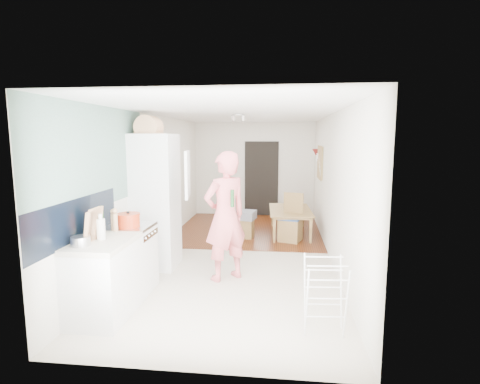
% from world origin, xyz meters
% --- Properties ---
extents(room_shell, '(3.20, 7.00, 2.50)m').
position_xyz_m(room_shell, '(0.00, 0.00, 1.25)').
color(room_shell, silver).
rests_on(room_shell, ground).
extents(floor, '(3.20, 7.00, 0.01)m').
position_xyz_m(floor, '(0.00, 0.00, 0.00)').
color(floor, '#BEAE9F').
rests_on(floor, ground).
extents(wood_floor_overlay, '(3.20, 3.30, 0.01)m').
position_xyz_m(wood_floor_overlay, '(0.00, 1.85, 0.01)').
color(wood_floor_overlay, '#63290C').
rests_on(wood_floor_overlay, room_shell).
extents(sage_wall_panel, '(0.02, 3.00, 1.30)m').
position_xyz_m(sage_wall_panel, '(-1.59, -2.00, 1.85)').
color(sage_wall_panel, gray).
rests_on(sage_wall_panel, room_shell).
extents(tile_splashback, '(0.02, 1.90, 0.50)m').
position_xyz_m(tile_splashback, '(-1.59, -2.55, 1.15)').
color(tile_splashback, black).
rests_on(tile_splashback, room_shell).
extents(doorway_recess, '(0.90, 0.04, 2.00)m').
position_xyz_m(doorway_recess, '(0.20, 3.48, 1.00)').
color(doorway_recess, black).
rests_on(doorway_recess, room_shell).
extents(base_cabinet, '(0.60, 0.90, 0.86)m').
position_xyz_m(base_cabinet, '(-1.30, -2.55, 0.43)').
color(base_cabinet, white).
rests_on(base_cabinet, room_shell).
extents(worktop, '(0.62, 0.92, 0.06)m').
position_xyz_m(worktop, '(-1.30, -2.55, 0.89)').
color(worktop, beige).
rests_on(worktop, room_shell).
extents(range_cooker, '(0.60, 0.60, 0.88)m').
position_xyz_m(range_cooker, '(-1.30, -1.80, 0.44)').
color(range_cooker, white).
rests_on(range_cooker, room_shell).
extents(cooker_top, '(0.60, 0.60, 0.04)m').
position_xyz_m(cooker_top, '(-1.30, -1.80, 0.90)').
color(cooker_top, silver).
rests_on(cooker_top, room_shell).
extents(fridge_housing, '(0.66, 0.66, 2.15)m').
position_xyz_m(fridge_housing, '(-1.27, -0.78, 1.07)').
color(fridge_housing, white).
rests_on(fridge_housing, room_shell).
extents(fridge_door, '(0.14, 0.56, 0.70)m').
position_xyz_m(fridge_door, '(-0.66, -1.08, 1.55)').
color(fridge_door, white).
rests_on(fridge_door, room_shell).
extents(fridge_interior, '(0.02, 0.52, 0.66)m').
position_xyz_m(fridge_interior, '(-0.96, -0.78, 1.55)').
color(fridge_interior, white).
rests_on(fridge_interior, room_shell).
extents(pinboard, '(0.03, 0.90, 0.70)m').
position_xyz_m(pinboard, '(1.58, 1.90, 1.55)').
color(pinboard, tan).
rests_on(pinboard, room_shell).
extents(pinboard_frame, '(0.00, 0.94, 0.74)m').
position_xyz_m(pinboard_frame, '(1.57, 1.90, 1.55)').
color(pinboard_frame, '#9C7845').
rests_on(pinboard_frame, room_shell).
extents(wall_sconce, '(0.18, 0.18, 0.16)m').
position_xyz_m(wall_sconce, '(1.54, 2.55, 1.75)').
color(wall_sconce, maroon).
rests_on(wall_sconce, room_shell).
extents(person, '(0.97, 0.94, 2.24)m').
position_xyz_m(person, '(-0.07, -1.22, 1.12)').
color(person, '#E3696D').
rests_on(person, floor).
extents(dining_table, '(0.81, 1.37, 0.47)m').
position_xyz_m(dining_table, '(0.96, 1.51, 0.23)').
color(dining_table, '#9C7845').
rests_on(dining_table, floor).
extents(dining_chair, '(0.52, 0.52, 0.98)m').
position_xyz_m(dining_chair, '(0.93, 0.95, 0.49)').
color(dining_chair, '#9C7845').
rests_on(dining_chair, floor).
extents(stool, '(0.34, 0.34, 0.40)m').
position_xyz_m(stool, '(0.01, 1.10, 0.20)').
color(stool, '#9C7845').
rests_on(stool, floor).
extents(grey_drape, '(0.46, 0.46, 0.18)m').
position_xyz_m(grey_drape, '(-0.00, 1.11, 0.49)').
color(grey_drape, slate).
rests_on(grey_drape, stool).
extents(drying_rack, '(0.45, 0.41, 0.82)m').
position_xyz_m(drying_rack, '(1.22, -2.65, 0.41)').
color(drying_rack, white).
rests_on(drying_rack, floor).
extents(bread_bin, '(0.40, 0.38, 0.20)m').
position_xyz_m(bread_bin, '(-1.31, -0.85, 2.25)').
color(bread_bin, tan).
rests_on(bread_bin, fridge_housing).
extents(red_casserole, '(0.34, 0.34, 0.18)m').
position_xyz_m(red_casserole, '(-1.27, -1.87, 1.01)').
color(red_casserole, '#BD3515').
rests_on(red_casserole, cooker_top).
extents(steel_pan, '(0.26, 0.26, 0.10)m').
position_xyz_m(steel_pan, '(-1.43, -2.78, 0.97)').
color(steel_pan, silver).
rests_on(steel_pan, worktop).
extents(held_bottle, '(0.05, 0.05, 0.25)m').
position_xyz_m(held_bottle, '(0.05, -1.38, 1.25)').
color(held_bottle, '#164019').
rests_on(held_bottle, person).
extents(bottle_a, '(0.08, 0.08, 0.28)m').
position_xyz_m(bottle_a, '(-1.45, -2.26, 1.06)').
color(bottle_a, '#164019').
rests_on(bottle_a, worktop).
extents(bottle_b, '(0.08, 0.08, 0.28)m').
position_xyz_m(bottle_b, '(-1.44, -2.31, 1.06)').
color(bottle_b, '#164019').
rests_on(bottle_b, worktop).
extents(bottle_c, '(0.11, 0.11, 0.24)m').
position_xyz_m(bottle_c, '(-1.33, -2.51, 1.04)').
color(bottle_c, silver).
rests_on(bottle_c, worktop).
extents(pepper_mill_front, '(0.06, 0.06, 0.21)m').
position_xyz_m(pepper_mill_front, '(-1.38, -2.07, 1.03)').
color(pepper_mill_front, tan).
rests_on(pepper_mill_front, worktop).
extents(pepper_mill_back, '(0.06, 0.06, 0.23)m').
position_xyz_m(pepper_mill_back, '(-1.34, -2.12, 1.03)').
color(pepper_mill_back, tan).
rests_on(pepper_mill_back, worktop).
extents(chopping_boards, '(0.11, 0.29, 0.39)m').
position_xyz_m(chopping_boards, '(-1.37, -2.59, 1.11)').
color(chopping_boards, tan).
rests_on(chopping_boards, worktop).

